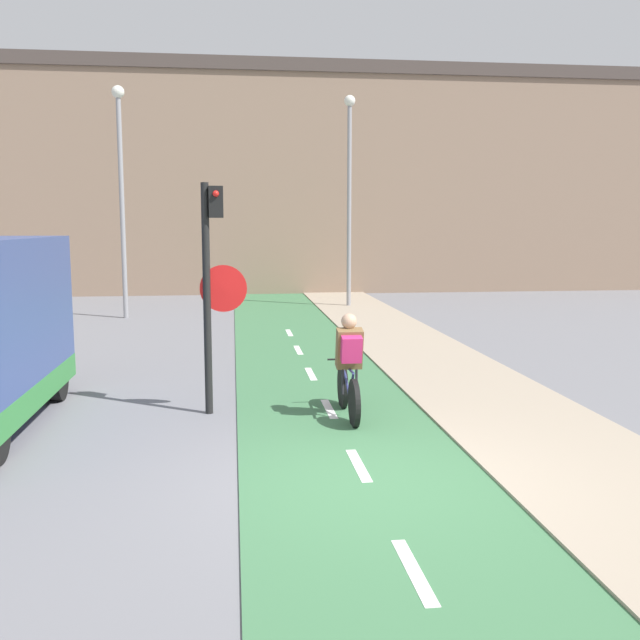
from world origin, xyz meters
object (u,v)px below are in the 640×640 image
traffic_light_pole (212,273)px  cyclist_near (349,369)px  street_lamp_far (121,178)px  street_lamp_sidewalk (349,179)px

traffic_light_pole → cyclist_near: (1.89, -0.50, -1.33)m
traffic_light_pole → street_lamp_far: size_ratio=0.50×
cyclist_near → traffic_light_pole: bearing=165.2°
traffic_light_pole → street_lamp_sidewalk: street_lamp_sidewalk is taller
street_lamp_sidewalk → cyclist_near: bearing=-99.2°
street_lamp_far → cyclist_near: (4.74, -11.57, -3.34)m
street_lamp_far → street_lamp_sidewalk: street_lamp_sidewalk is taller
street_lamp_sidewalk → traffic_light_pole: bearing=-107.4°
traffic_light_pole → street_lamp_far: bearing=104.4°
traffic_light_pole → street_lamp_far: (-2.85, 11.07, 2.01)m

